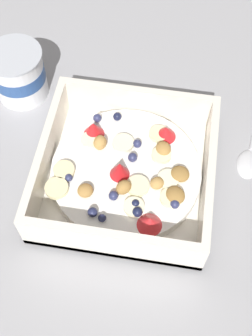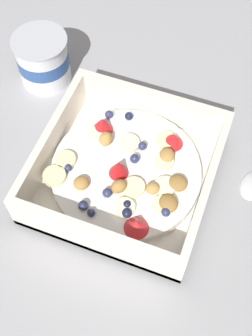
% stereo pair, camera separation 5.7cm
% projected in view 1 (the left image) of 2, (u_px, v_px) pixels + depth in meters
% --- Properties ---
extents(ground_plane, '(2.40, 2.40, 0.00)m').
position_uv_depth(ground_plane, '(113.00, 183.00, 0.60)').
color(ground_plane, '#9E9EA3').
extents(fruit_bowl, '(0.22, 0.22, 0.06)m').
position_uv_depth(fruit_bowl, '(127.00, 172.00, 0.58)').
color(fruit_bowl, white).
rests_on(fruit_bowl, ground).
extents(spoon, '(0.04, 0.17, 0.01)m').
position_uv_depth(spoon, '(252.00, 147.00, 0.62)').
color(spoon, silver).
rests_on(spoon, ground).
extents(yogurt_cup, '(0.08, 0.08, 0.08)m').
position_uv_depth(yogurt_cup, '(18.00, 73.00, 0.65)').
color(yogurt_cup, white).
rests_on(yogurt_cup, ground).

